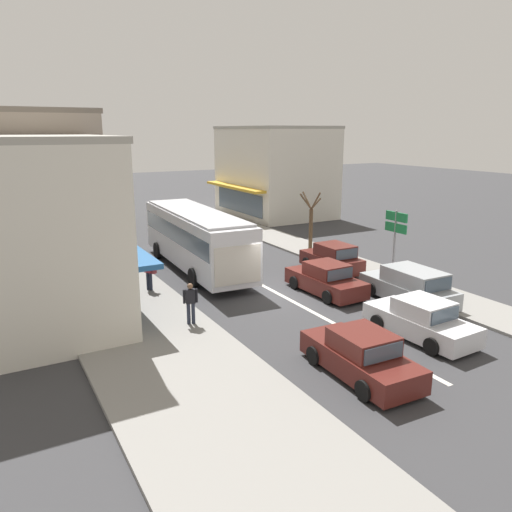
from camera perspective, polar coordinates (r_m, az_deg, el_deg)
ground_plane at (r=23.43m, az=2.36°, el=-4.23°), size 140.00×140.00×0.00m
lane_centre_line at (r=26.76m, az=-2.10°, el=-1.85°), size 0.20×28.00×0.01m
sidewalk_left at (r=26.44m, az=-17.40°, el=-2.57°), size 5.20×44.00×0.14m
kerb_right at (r=31.53m, az=6.31°, el=0.65°), size 2.80×44.00×0.12m
shopfront_corner_near at (r=20.37m, az=-24.46°, el=2.16°), size 7.08×7.49×7.21m
shopfront_mid_block at (r=28.49m, az=-26.13°, el=6.27°), size 8.75×8.76×8.37m
shopfront_far_end at (r=37.63m, az=-26.99°, el=7.48°), size 7.99×8.79×7.99m
building_right_far at (r=44.75m, az=2.14°, el=9.66°), size 8.17×10.08×7.73m
city_bus at (r=27.03m, az=-6.86°, el=2.31°), size 3.09×10.96×3.23m
sedan_queue_gap_filler at (r=19.31m, az=18.33°, el=-6.99°), size 2.03×4.27×1.47m
sedan_behind_bus_mid at (r=23.39m, az=7.97°, el=-2.69°), size 2.00×4.25×1.47m
sedan_behind_bus_near at (r=15.96m, az=11.87°, el=-11.11°), size 2.00×4.25×1.47m
parked_wagon_kerb_front at (r=22.91m, az=17.17°, el=-3.34°), size 2.02×4.54×1.58m
parked_hatchback_kerb_second at (r=27.00m, az=8.71°, el=-0.32°), size 1.82×3.70×1.54m
traffic_light_downstreet at (r=41.03m, az=-18.56°, el=7.11°), size 0.32×0.24×4.20m
directional_road_sign at (r=25.44m, az=15.67°, el=3.03°), size 0.10×1.40×3.60m
street_tree_right at (r=31.28m, az=6.27°, el=3.74°), size 1.59×1.88×3.78m
pedestrian_with_handbag_near at (r=23.66m, az=-12.12°, el=-1.66°), size 0.49×0.61×1.63m
pedestrian_browsing_midblock at (r=19.28m, az=-7.49°, el=-5.11°), size 0.56×0.30×1.63m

